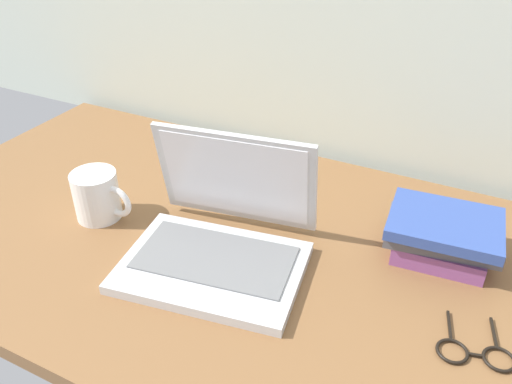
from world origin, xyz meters
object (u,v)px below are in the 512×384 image
at_px(eyeglasses, 475,353).
at_px(book_stack, 442,236).
at_px(laptop, 221,235).
at_px(coffee_mug, 98,195).

height_order(eyeglasses, book_stack, book_stack).
distance_m(laptop, book_stack, 0.39).
xyz_separation_m(laptop, eyeglasses, (0.44, -0.03, -0.04)).
relative_size(laptop, book_stack, 1.64).
bearing_deg(book_stack, laptop, -153.07).
bearing_deg(laptop, book_stack, 26.93).
distance_m(coffee_mug, eyeglasses, 0.72).
xyz_separation_m(eyeglasses, book_stack, (-0.09, 0.21, 0.04)).
distance_m(laptop, eyeglasses, 0.44).
xyz_separation_m(coffee_mug, eyeglasses, (0.72, -0.03, -0.05)).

